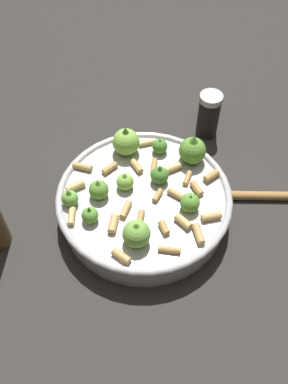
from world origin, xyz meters
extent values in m
plane|color=#2D2B28|center=(0.00, 0.00, 0.00)|extent=(2.40, 2.40, 0.00)
cylinder|color=#B7B7BC|center=(0.00, 0.00, 0.02)|extent=(0.28, 0.28, 0.05)
torus|color=#B7B7BC|center=(0.00, 0.00, 0.05)|extent=(0.29, 0.29, 0.01)
sphere|color=#609E38|center=(-0.09, 0.07, 0.07)|extent=(0.05, 0.05, 0.05)
cone|color=#609E38|center=(-0.09, 0.07, 0.10)|extent=(0.02, 0.02, 0.02)
sphere|color=#8CC64C|center=(-0.09, -0.04, 0.07)|extent=(0.05, 0.05, 0.05)
cone|color=#4C8933|center=(-0.09, -0.04, 0.10)|extent=(0.02, 0.02, 0.02)
sphere|color=#75B247|center=(0.03, -0.11, 0.06)|extent=(0.03, 0.03, 0.03)
cone|color=#609E38|center=(0.03, -0.11, 0.08)|extent=(0.01, 0.01, 0.01)
sphere|color=#4C8933|center=(-0.10, 0.01, 0.06)|extent=(0.03, 0.03, 0.03)
cone|color=#609E38|center=(-0.10, 0.01, 0.08)|extent=(0.01, 0.01, 0.01)
sphere|color=#4C8933|center=(-0.03, 0.02, 0.06)|extent=(0.03, 0.03, 0.03)
cone|color=#4C8933|center=(-0.03, 0.02, 0.08)|extent=(0.01, 0.01, 0.01)
sphere|color=#609E38|center=(0.06, -0.08, 0.06)|extent=(0.03, 0.03, 0.03)
cone|color=#4C8933|center=(0.06, -0.08, 0.08)|extent=(0.01, 0.01, 0.01)
sphere|color=#75B247|center=(0.09, 0.00, 0.07)|extent=(0.04, 0.04, 0.04)
cone|color=#609E38|center=(0.09, 0.00, 0.09)|extent=(0.02, 0.02, 0.01)
sphere|color=#609E38|center=(0.01, -0.07, 0.07)|extent=(0.03, 0.03, 0.03)
cone|color=#75B247|center=(0.01, -0.07, 0.08)|extent=(0.02, 0.02, 0.01)
sphere|color=#609E38|center=(0.02, 0.07, 0.07)|extent=(0.03, 0.03, 0.03)
cone|color=#75B247|center=(0.02, 0.07, 0.08)|extent=(0.01, 0.01, 0.01)
sphere|color=#8CC64C|center=(-0.01, -0.03, 0.06)|extent=(0.03, 0.03, 0.03)
cone|color=#8CC64C|center=(-0.01, -0.03, 0.08)|extent=(0.01, 0.01, 0.01)
cylinder|color=tan|center=(0.06, -0.11, 0.05)|extent=(0.03, 0.01, 0.01)
cylinder|color=tan|center=(-0.05, -0.06, 0.05)|extent=(0.03, 0.03, 0.01)
cylinder|color=tan|center=(0.03, -0.02, 0.05)|extent=(0.03, 0.02, 0.01)
cylinder|color=tan|center=(0.05, 0.07, 0.06)|extent=(0.03, 0.03, 0.01)
cylinder|color=tan|center=(-0.04, -0.11, 0.06)|extent=(0.02, 0.03, 0.01)
cylinder|color=tan|center=(-0.02, 0.08, 0.06)|extent=(0.03, 0.02, 0.01)
cylinder|color=tan|center=(-0.06, 0.04, 0.06)|extent=(0.03, 0.03, 0.01)
cylinder|color=tan|center=(0.00, 0.02, 0.05)|extent=(0.03, 0.02, 0.01)
cylinder|color=tan|center=(0.00, -0.11, 0.06)|extent=(0.03, 0.03, 0.01)
cylinder|color=tan|center=(0.07, 0.09, 0.06)|extent=(0.03, 0.02, 0.01)
cylinder|color=tan|center=(0.10, 0.05, 0.05)|extent=(0.01, 0.03, 0.01)
cylinder|color=tan|center=(0.03, 0.11, 0.06)|extent=(0.02, 0.03, 0.01)
cylinder|color=tan|center=(-0.05, 0.11, 0.06)|extent=(0.03, 0.03, 0.01)
cylinder|color=tan|center=(0.05, 0.00, 0.05)|extent=(0.03, 0.01, 0.01)
cylinder|color=tan|center=(-0.06, -0.02, 0.06)|extent=(0.03, 0.03, 0.01)
cylinder|color=tan|center=(-0.01, 0.05, 0.06)|extent=(0.02, 0.03, 0.01)
cylinder|color=tan|center=(0.06, 0.04, 0.06)|extent=(0.03, 0.02, 0.01)
cylinder|color=tan|center=(0.06, -0.04, 0.06)|extent=(0.03, 0.01, 0.01)
cylinder|color=tan|center=(-0.11, -0.01, 0.05)|extent=(0.02, 0.03, 0.01)
cylinder|color=tan|center=(0.12, -0.02, 0.06)|extent=(0.03, 0.03, 0.01)
cylinder|color=tan|center=(-0.04, 0.07, 0.05)|extent=(0.03, 0.01, 0.01)
cylinder|color=tan|center=(-0.06, 0.01, 0.05)|extent=(0.03, 0.01, 0.01)
cylinder|color=black|center=(-0.21, 0.10, 0.04)|extent=(0.04, 0.04, 0.08)
cylinder|color=silver|center=(-0.21, 0.10, 0.09)|extent=(0.04, 0.04, 0.01)
cylinder|color=#9E703D|center=(-0.05, 0.17, 0.01)|extent=(0.04, 0.21, 0.02)
camera|label=1|loc=(0.42, 0.05, 0.61)|focal=40.42mm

